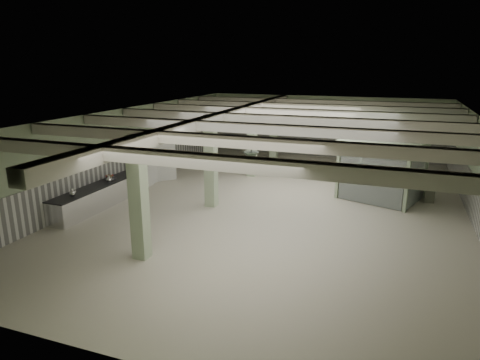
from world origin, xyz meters
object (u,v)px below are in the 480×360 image
(walkin_cooler, at_px, (148,159))
(filing_cabinet, at_px, (431,187))
(guard_booth, at_px, (383,159))
(prep_counter, at_px, (98,196))

(walkin_cooler, relative_size, filing_cabinet, 2.14)
(walkin_cooler, distance_m, guard_booth, 10.47)
(prep_counter, relative_size, filing_cabinet, 4.01)
(prep_counter, bearing_deg, filing_cabinet, 23.70)
(walkin_cooler, relative_size, guard_booth, 0.67)
(walkin_cooler, xyz_separation_m, guard_booth, (10.37, 1.38, 0.53))
(prep_counter, xyz_separation_m, walkin_cooler, (-0.08, 3.77, 0.70))
(guard_booth, relative_size, filing_cabinet, 3.18)
(guard_booth, bearing_deg, filing_cabinet, 25.15)
(prep_counter, distance_m, walkin_cooler, 3.84)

